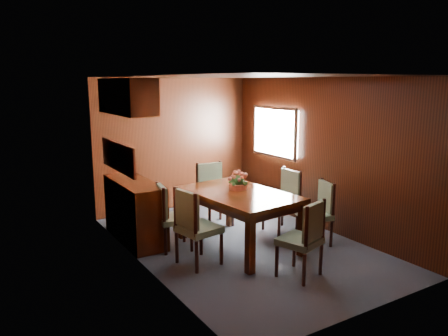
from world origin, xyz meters
TOP-DOWN VIEW (x-y plane):
  - ground at (0.00, 0.00)m, footprint 4.50×4.50m
  - room_shell at (-0.10, 0.33)m, footprint 3.06×4.52m
  - sideboard at (-1.25, 1.00)m, footprint 0.48×1.40m
  - dining_table at (-0.08, -0.03)m, footprint 1.24×1.81m
  - chair_left_near at (-0.94, -0.28)m, footprint 0.54×0.56m
  - chair_left_far at (-0.97, 0.39)m, footprint 0.50×0.52m
  - chair_right_near at (0.98, -0.53)m, footprint 0.53×0.55m
  - chair_right_far at (0.92, 0.16)m, footprint 0.45×0.47m
  - chair_head at (0.03, -1.30)m, footprint 0.57×0.56m
  - chair_foot at (0.12, 1.05)m, footprint 0.50×0.48m
  - flower_centerpiece at (0.01, 0.13)m, footprint 0.28×0.28m

SIDE VIEW (x-z plane):
  - ground at x=0.00m, z-range 0.00..0.00m
  - sideboard at x=-1.25m, z-range 0.00..0.90m
  - chair_right_near at x=0.98m, z-range 0.05..0.98m
  - chair_left_far at x=-0.97m, z-range 0.05..1.00m
  - chair_head at x=0.03m, z-range 0.05..1.02m
  - chair_right_far at x=0.92m, z-range 0.05..1.04m
  - chair_left_near at x=-0.94m, z-range 0.06..1.08m
  - chair_foot at x=0.12m, z-range 0.06..1.09m
  - dining_table at x=-0.08m, z-range 0.29..1.09m
  - flower_centerpiece at x=0.01m, z-range 0.80..1.08m
  - room_shell at x=-0.10m, z-range 0.43..2.84m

